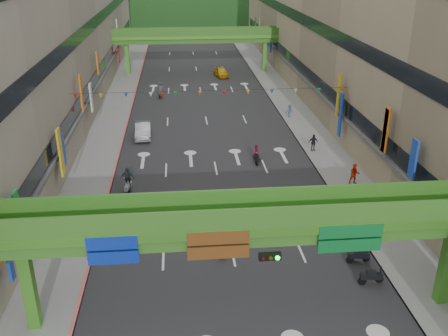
# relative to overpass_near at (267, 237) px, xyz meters

# --- Properties ---
(road_slab) EXTENTS (18.00, 140.00, 0.02)m
(road_slab) POSITION_rel_overpass_near_xyz_m (-0.93, 44.62, -5.20)
(road_slab) COLOR #28282B
(road_slab) RESTS_ON ground
(sidewalk_left) EXTENTS (4.00, 140.00, 0.15)m
(sidewalk_left) POSITION_rel_overpass_near_xyz_m (-11.93, 44.62, -5.13)
(sidewalk_left) COLOR gray
(sidewalk_left) RESTS_ON ground
(sidewalk_right) EXTENTS (4.00, 140.00, 0.15)m
(sidewalk_right) POSITION_rel_overpass_near_xyz_m (10.07, 44.62, -5.13)
(sidewalk_right) COLOR gray
(sidewalk_right) RESTS_ON ground
(curb_left) EXTENTS (0.20, 140.00, 0.18)m
(curb_left) POSITION_rel_overpass_near_xyz_m (-10.03, 44.62, -5.12)
(curb_left) COLOR #CC5959
(curb_left) RESTS_ON ground
(curb_right) EXTENTS (0.20, 140.00, 0.18)m
(curb_right) POSITION_rel_overpass_near_xyz_m (8.17, 44.62, -5.12)
(curb_right) COLOR gray
(curb_right) RESTS_ON ground
(building_row_left) EXTENTS (12.80, 95.00, 19.00)m
(building_row_left) POSITION_rel_overpass_near_xyz_m (-19.86, 44.62, 4.25)
(building_row_left) COLOR #9E937F
(building_row_left) RESTS_ON ground
(building_row_right) EXTENTS (12.80, 95.00, 19.00)m
(building_row_right) POSITION_rel_overpass_near_xyz_m (18.00, 44.62, 4.25)
(building_row_right) COLOR gray
(building_row_right) RESTS_ON ground
(overpass_near) EXTENTS (28.00, 12.27, 7.10)m
(overpass_near) POSITION_rel_overpass_near_xyz_m (0.00, 0.00, 0.00)
(overpass_near) COLOR #4C9E2D
(overpass_near) RESTS_ON ground
(overpass_far) EXTENTS (28.00, 2.20, 7.10)m
(overpass_far) POSITION_rel_overpass_near_xyz_m (-0.93, 59.62, 0.20)
(overpass_far) COLOR #4C9E2D
(overpass_far) RESTS_ON ground
(hill_left) EXTENTS (168.00, 140.00, 112.00)m
(hill_left) POSITION_rel_overpass_near_xyz_m (-15.93, 154.62, -5.21)
(hill_left) COLOR #1C4419
(hill_left) RESTS_ON ground
(hill_right) EXTENTS (208.00, 176.00, 128.00)m
(hill_right) POSITION_rel_overpass_near_xyz_m (24.07, 174.62, -5.21)
(hill_right) COLOR #1C4419
(hill_right) RESTS_ON ground
(bunting_string) EXTENTS (26.00, 0.36, 0.47)m
(bunting_string) POSITION_rel_overpass_near_xyz_m (-0.93, 24.62, 0.75)
(bunting_string) COLOR black
(bunting_string) RESTS_ON ground
(scooter_rider_near) EXTENTS (0.76, 1.58, 2.06)m
(scooter_rider_near) POSITION_rel_overpass_near_xyz_m (-1.69, 6.68, -4.24)
(scooter_rider_near) COLOR black
(scooter_rider_near) RESTS_ON ground
(scooter_rider_mid) EXTENTS (0.82, 1.60, 1.89)m
(scooter_rider_mid) POSITION_rel_overpass_near_xyz_m (2.93, 21.44, -4.25)
(scooter_rider_mid) COLOR black
(scooter_rider_mid) RESTS_ON ground
(scooter_rider_left) EXTENTS (1.16, 1.60, 2.23)m
(scooter_rider_left) POSITION_rel_overpass_near_xyz_m (-8.43, 16.38, -4.07)
(scooter_rider_left) COLOR #9998A1
(scooter_rider_left) RESTS_ON ground
(scooter_rider_far) EXTENTS (0.98, 1.59, 2.17)m
(scooter_rider_far) POSITION_rel_overpass_near_xyz_m (-6.46, 45.01, -4.10)
(scooter_rider_far) COLOR maroon
(scooter_rider_far) RESTS_ON ground
(parked_scooter_row) EXTENTS (1.60, 7.18, 1.08)m
(parked_scooter_row) POSITION_rel_overpass_near_xyz_m (6.87, 5.97, -4.68)
(parked_scooter_row) COLOR black
(parked_scooter_row) RESTS_ON ground
(car_silver) EXTENTS (1.77, 4.63, 1.51)m
(car_silver) POSITION_rel_overpass_near_xyz_m (-7.93, 29.62, -4.45)
(car_silver) COLOR silver
(car_silver) RESTS_ON ground
(car_yellow) EXTENTS (2.43, 4.50, 1.45)m
(car_yellow) POSITION_rel_overpass_near_xyz_m (2.74, 56.53, -4.48)
(car_yellow) COLOR gold
(car_yellow) RESTS_ON ground
(pedestrian_red) EXTENTS (0.95, 0.79, 1.79)m
(pedestrian_red) POSITION_rel_overpass_near_xyz_m (10.35, 15.97, -4.31)
(pedestrian_red) COLOR red
(pedestrian_red) RESTS_ON ground
(pedestrian_dark) EXTENTS (1.03, 0.53, 1.68)m
(pedestrian_dark) POSITION_rel_overpass_near_xyz_m (8.87, 23.76, -4.36)
(pedestrian_dark) COLOR black
(pedestrian_dark) RESTS_ON ground
(pedestrian_blue) EXTENTS (0.75, 0.52, 1.53)m
(pedestrian_blue) POSITION_rel_overpass_near_xyz_m (8.87, 34.62, -4.44)
(pedestrian_blue) COLOR #374C62
(pedestrian_blue) RESTS_ON ground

